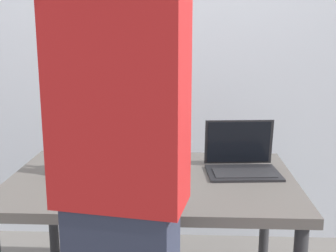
# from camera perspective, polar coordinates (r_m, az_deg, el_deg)

# --- Properties ---
(desk) EXTENTS (1.35, 0.87, 0.75)m
(desk) POSITION_cam_1_polar(r_m,az_deg,el_deg) (2.09, -2.14, -8.71)
(desk) COLOR #56514C
(desk) RESTS_ON ground
(laptop) EXTENTS (0.37, 0.29, 0.24)m
(laptop) POSITION_cam_1_polar(r_m,az_deg,el_deg) (2.17, 9.65, -4.48)
(laptop) COLOR black
(laptop) RESTS_ON desk
(beer_bottle_amber) EXTENTS (0.07, 0.07, 0.33)m
(beer_bottle_amber) POSITION_cam_1_polar(r_m,az_deg,el_deg) (2.13, -13.71, -2.85)
(beer_bottle_amber) COLOR brown
(beer_bottle_amber) RESTS_ON desk
(beer_bottle_dark) EXTENTS (0.08, 0.08, 0.28)m
(beer_bottle_dark) POSITION_cam_1_polar(r_m,az_deg,el_deg) (2.15, -11.01, -3.23)
(beer_bottle_dark) COLOR #472B14
(beer_bottle_dark) RESTS_ON desk
(beer_bottle_green) EXTENTS (0.07, 0.07, 0.30)m
(beer_bottle_green) POSITION_cam_1_polar(r_m,az_deg,el_deg) (2.05, -10.02, -3.77)
(beer_bottle_green) COLOR #1E5123
(beer_bottle_green) RESTS_ON desk
(person_figure) EXTENTS (0.43, 0.32, 1.80)m
(person_figure) POSITION_cam_1_polar(r_m,az_deg,el_deg) (1.36, -6.13, -9.31)
(person_figure) COLOR #2D3347
(person_figure) RESTS_ON ground
(back_wall) EXTENTS (6.00, 0.10, 2.60)m
(back_wall) POSITION_cam_1_polar(r_m,az_deg,el_deg) (2.90, -0.66, 10.01)
(back_wall) COLOR silver
(back_wall) RESTS_ON ground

